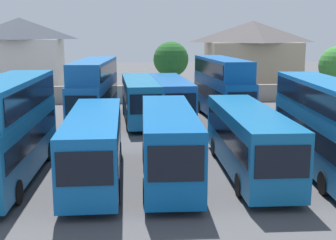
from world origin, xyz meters
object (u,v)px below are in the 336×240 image
Objects in this scene: bus_6 at (94,87)px; tree_left_of_lot at (171,59)px; bus_4 at (249,137)px; house_terrace_left at (21,55)px; bus_8 at (170,97)px; bus_1 at (9,124)px; bus_9 at (222,85)px; bus_2 at (94,143)px; house_terrace_centre at (252,55)px; bus_5 at (324,121)px; bus_3 at (168,140)px; bus_7 at (140,97)px.

tree_left_of_lot reaches higher than bus_6.
house_terrace_left reaches higher than bus_4.
bus_8 is at bearing 89.92° from bus_6.
tree_left_of_lot is (10.39, 27.37, 1.50)m from bus_1.
house_terrace_left is (-10.10, 18.58, 1.73)m from bus_6.
bus_4 is 1.02× the size of bus_9.
bus_6 is (-1.20, 15.61, 0.92)m from bus_2.
house_terrace_left is 28.35m from house_terrace_centre.
tree_left_of_lot reaches higher than bus_5.
bus_4 is at bearing 100.47° from bus_3.
bus_2 is 38.87m from house_terrace_centre.
bus_5 is 40.95m from house_terrace_left.
bus_1 is 40.39m from house_terrace_centre.
bus_4 is at bearing -86.34° from tree_left_of_lot.
bus_7 is 1.00× the size of house_terrace_centre.
bus_5 is 28.01m from tree_left_of_lot.
bus_5 is at bearing 45.20° from bus_6.
bus_5 is at bearing 22.15° from bus_8.
house_terrace_left reaches higher than bus_7.
bus_3 is 4.31m from bus_4.
house_terrace_centre is at bearing 160.38° from bus_3.
bus_3 is 15.32m from bus_8.
bus_9 is (4.41, 0.57, 0.89)m from bus_8.
bus_4 is 38.82m from house_terrace_left.
bus_6 is at bearing -161.47° from bus_3.
bus_8 is 25.25m from house_terrace_left.
bus_5 reaches higher than bus_4.
house_terrace_left is at bearing -142.30° from bus_8.
bus_5 is at bearing -78.14° from tree_left_of_lot.
house_terrace_centre is (28.34, 0.66, -0.15)m from house_terrace_left.
bus_6 is at bearing -147.92° from bus_4.
bus_9 is 1.14× the size of house_terrace_left.
bus_3 is at bearing -110.91° from house_terrace_centre.
bus_9 reaches higher than bus_2.
bus_6 reaches higher than bus_4.
bus_1 is at bearing -121.74° from house_terrace_centre.
bus_1 is at bearing -35.37° from bus_8.
bus_6 is (-4.88, 15.72, 0.83)m from bus_3.
house_terrace_left reaches higher than bus_8.
house_terrace_left reaches higher than bus_5.
bus_8 is (5.08, 15.14, 0.08)m from bus_2.
bus_7 is at bearing -53.68° from house_terrace_left.
bus_3 is 15.48m from bus_7.
tree_left_of_lot is (-10.84, -6.96, -0.08)m from house_terrace_centre.
bus_6 is 21.22m from house_terrace_left.
bus_5 is 16.17m from bus_8.
bus_6 is 1.12× the size of bus_8.
house_terrace_left is 1.56× the size of tree_left_of_lot.
bus_7 is at bearing -143.99° from bus_5.
bus_2 is 1.10× the size of house_terrace_left.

